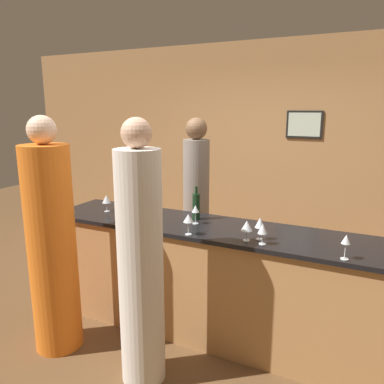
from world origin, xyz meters
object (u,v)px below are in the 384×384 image
object	(u,v)px
bartender	(196,208)
guest_0	(141,264)
guest_1	(52,246)
wine_bottle_0	(196,206)

from	to	relation	value
bartender	guest_0	xyz separation A→B (m)	(0.29, -1.53, -0.00)
bartender	guest_1	xyz separation A→B (m)	(-0.56, -1.51, -0.01)
bartender	wine_bottle_0	size ratio (longest dim) A/B	6.20
bartender	guest_1	distance (m)	1.61
bartender	wine_bottle_0	xyz separation A→B (m)	(0.32, -0.67, 0.22)
wine_bottle_0	guest_0	bearing A→B (deg)	-91.46
bartender	guest_1	size ratio (longest dim) A/B	0.98
guest_1	wine_bottle_0	world-z (taller)	guest_1
guest_0	bartender	bearing A→B (deg)	100.84
bartender	guest_0	bearing A→B (deg)	100.84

